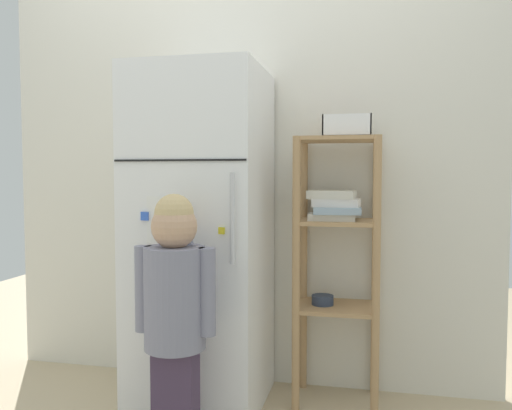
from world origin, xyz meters
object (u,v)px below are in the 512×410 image
(refrigerator, at_px, (202,238))
(pantry_shelf_unit, at_px, (336,238))
(fruit_bin, at_px, (347,129))
(child_standing, at_px, (175,297))

(refrigerator, relative_size, pantry_shelf_unit, 1.25)
(refrigerator, distance_m, fruit_bin, 0.85)
(child_standing, height_order, pantry_shelf_unit, pantry_shelf_unit)
(pantry_shelf_unit, bearing_deg, child_standing, -134.52)
(refrigerator, xyz_separation_m, pantry_shelf_unit, (0.62, 0.14, 0.00))
(refrigerator, height_order, pantry_shelf_unit, refrigerator)
(child_standing, distance_m, pantry_shelf_unit, 0.84)
(refrigerator, distance_m, child_standing, 0.48)
(refrigerator, xyz_separation_m, fruit_bin, (0.66, 0.15, 0.51))
(refrigerator, bearing_deg, child_standing, -84.84)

